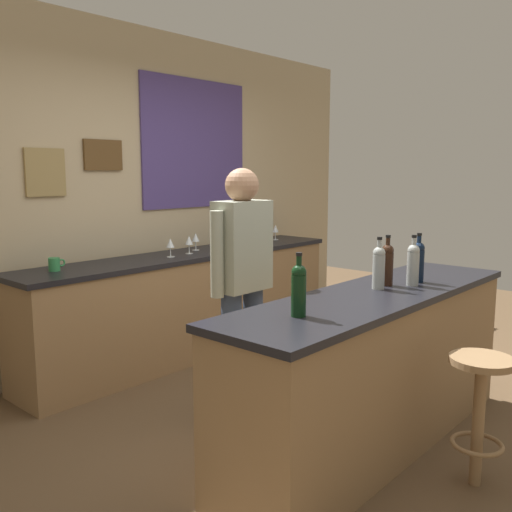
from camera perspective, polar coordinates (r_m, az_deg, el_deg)
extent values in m
plane|color=brown|center=(3.76, 6.18, -16.62)|extent=(10.00, 10.00, 0.00)
cube|color=tan|center=(4.86, -13.47, 6.06)|extent=(6.00, 0.06, 2.80)
cube|color=#997F4C|center=(4.46, -20.69, 7.99)|extent=(0.31, 0.02, 0.35)
cube|color=brown|center=(4.71, -15.32, 9.91)|extent=(0.35, 0.02, 0.24)
cube|color=#4C3D7F|center=(5.33, -6.16, 11.30)|extent=(1.25, 0.02, 1.17)
cube|color=olive|center=(3.39, 11.92, -11.57)|extent=(2.29, 0.57, 0.88)
cube|color=black|center=(3.26, 12.18, -3.96)|extent=(2.34, 0.60, 0.04)
cube|color=olive|center=(4.95, -6.72, -5.08)|extent=(3.11, 0.53, 0.86)
cube|color=black|center=(4.86, -6.82, 0.08)|extent=(3.17, 0.56, 0.04)
cylinder|color=#384766|center=(3.71, -0.30, -9.72)|extent=(0.13, 0.13, 0.86)
cylinder|color=#384766|center=(3.58, -2.49, -10.46)|extent=(0.13, 0.13, 0.86)
cube|color=#9EA38E|center=(3.48, -1.42, 1.05)|extent=(0.36, 0.20, 0.56)
sphere|color=#A87A5B|center=(3.45, -1.44, 7.22)|extent=(0.21, 0.21, 0.21)
cylinder|color=#9EA38E|center=(3.65, 0.95, 0.93)|extent=(0.08, 0.08, 0.52)
cylinder|color=#9EA38E|center=(3.33, -4.00, 0.16)|extent=(0.08, 0.08, 0.52)
cylinder|color=olive|center=(3.18, 21.71, -15.72)|extent=(0.06, 0.06, 0.65)
torus|color=olive|center=(3.22, 21.60, -17.38)|extent=(0.26, 0.26, 0.02)
cylinder|color=olive|center=(3.06, 22.07, -9.88)|extent=(0.32, 0.32, 0.03)
cylinder|color=black|center=(2.65, 4.37, -4.06)|extent=(0.07, 0.07, 0.20)
sphere|color=black|center=(2.62, 4.39, -1.66)|extent=(0.07, 0.07, 0.07)
cylinder|color=black|center=(2.62, 4.40, -0.96)|extent=(0.03, 0.03, 0.09)
cylinder|color=black|center=(2.61, 4.42, 0.19)|extent=(0.03, 0.03, 0.02)
cylinder|color=#999E99|center=(3.33, 12.38, -1.61)|extent=(0.07, 0.07, 0.20)
sphere|color=#999E99|center=(3.31, 12.45, 0.31)|extent=(0.07, 0.07, 0.07)
cylinder|color=#999E99|center=(3.30, 12.47, 0.87)|extent=(0.03, 0.03, 0.09)
cylinder|color=black|center=(3.30, 12.50, 1.78)|extent=(0.03, 0.03, 0.02)
cylinder|color=black|center=(3.44, 13.22, -1.30)|extent=(0.07, 0.07, 0.20)
sphere|color=black|center=(3.42, 13.28, 0.55)|extent=(0.07, 0.07, 0.07)
cylinder|color=black|center=(3.42, 13.30, 1.09)|extent=(0.03, 0.03, 0.09)
cylinder|color=black|center=(3.41, 13.33, 1.98)|extent=(0.03, 0.03, 0.02)
cylinder|color=#999E99|center=(3.48, 15.70, -1.29)|extent=(0.07, 0.07, 0.20)
sphere|color=#999E99|center=(3.46, 15.77, 0.55)|extent=(0.07, 0.07, 0.07)
cylinder|color=#999E99|center=(3.46, 15.80, 1.08)|extent=(0.03, 0.03, 0.09)
cylinder|color=black|center=(3.45, 15.83, 1.95)|extent=(0.03, 0.03, 0.02)
cylinder|color=black|center=(3.59, 16.19, -0.99)|extent=(0.07, 0.07, 0.20)
sphere|color=black|center=(3.58, 16.27, 0.79)|extent=(0.07, 0.07, 0.07)
cylinder|color=black|center=(3.57, 16.29, 1.30)|extent=(0.03, 0.03, 0.09)
cylinder|color=black|center=(3.57, 16.33, 2.14)|extent=(0.03, 0.03, 0.02)
cylinder|color=silver|center=(4.65, -8.70, -0.08)|extent=(0.06, 0.06, 0.00)
cylinder|color=silver|center=(4.64, -8.71, 0.41)|extent=(0.01, 0.01, 0.07)
cone|color=silver|center=(4.63, -8.73, 1.33)|extent=(0.07, 0.07, 0.08)
cylinder|color=silver|center=(4.82, -6.82, 0.27)|extent=(0.06, 0.06, 0.00)
cylinder|color=silver|center=(4.81, -6.83, 0.74)|extent=(0.01, 0.01, 0.07)
cone|color=silver|center=(4.80, -6.85, 1.62)|extent=(0.07, 0.07, 0.08)
cylinder|color=silver|center=(5.02, -6.15, 0.62)|extent=(0.06, 0.06, 0.00)
cylinder|color=silver|center=(5.01, -6.16, 1.07)|extent=(0.01, 0.01, 0.07)
cone|color=silver|center=(5.00, -6.17, 1.92)|extent=(0.07, 0.07, 0.08)
cylinder|color=silver|center=(5.60, 0.69, 1.50)|extent=(0.06, 0.06, 0.00)
cylinder|color=silver|center=(5.59, 0.69, 1.91)|extent=(0.01, 0.01, 0.07)
cone|color=silver|center=(5.59, 0.69, 2.67)|extent=(0.07, 0.07, 0.08)
cylinder|color=silver|center=(5.75, 1.99, 1.68)|extent=(0.06, 0.06, 0.00)
cylinder|color=silver|center=(5.74, 1.99, 2.08)|extent=(0.01, 0.01, 0.07)
cone|color=silver|center=(5.73, 1.99, 2.82)|extent=(0.07, 0.07, 0.08)
cylinder|color=#338C4C|center=(4.20, -19.88, -0.81)|extent=(0.08, 0.08, 0.09)
torus|color=#338C4C|center=(4.23, -19.21, -0.65)|extent=(0.06, 0.01, 0.06)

